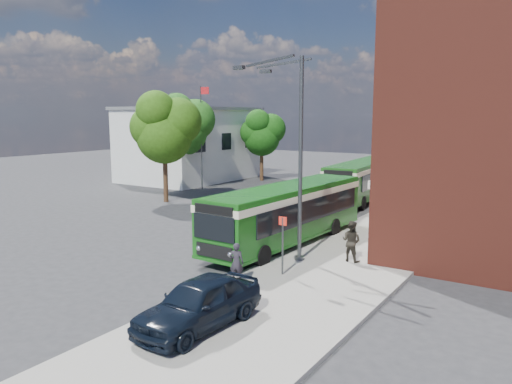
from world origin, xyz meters
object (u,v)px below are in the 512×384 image
Objects in this scene: bus_rear at (363,177)px; street_lamp at (293,155)px; bus_front at (287,209)px; parked_car at (199,303)px.

street_lamp is at bearing -79.29° from bus_rear.
bus_front and bus_rear have the same top height.
bus_rear is 25.62m from parked_car.
street_lamp reaches higher than bus_front.
bus_front is (-1.64, 2.47, -2.96)m from street_lamp.
parked_car is at bearing -74.88° from bus_front.
bus_front is 2.59× the size of parked_car.
street_lamp is 0.77× the size of bus_front.
street_lamp is at bearing -56.39° from bus_front.
street_lamp is 17.76m from bus_rear.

